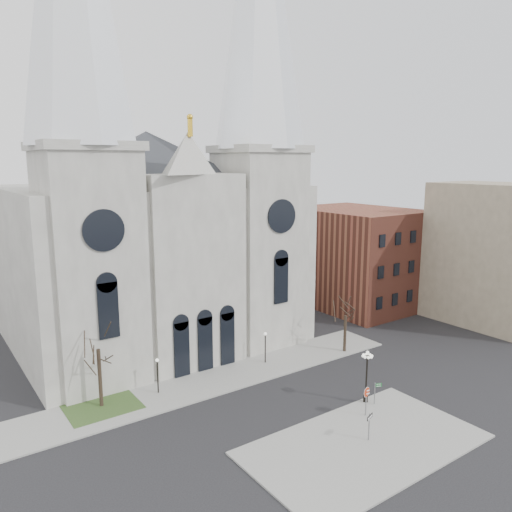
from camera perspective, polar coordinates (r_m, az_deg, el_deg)
ground at (r=41.64m, az=3.93°, el=-19.07°), size 160.00×160.00×0.00m
sidewalk_near at (r=40.30m, az=12.27°, el=-20.29°), size 18.00×10.00×0.14m
sidewalk_far at (r=49.64m, az=-4.34°, el=-13.81°), size 40.00×6.00×0.14m
grass_patch at (r=46.45m, az=-17.22°, el=-16.09°), size 6.00×5.00×0.18m
cathedral at (r=55.72m, az=-10.97°, el=8.30°), size 33.00×26.66×54.00m
bg_building_brick at (r=74.04m, az=11.29°, el=-0.09°), size 14.00×18.00×14.00m
bg_building_tan at (r=70.73m, az=25.33°, el=0.21°), size 10.00×14.00×18.00m
tree_left at (r=44.28m, az=-17.62°, el=-9.72°), size 3.20×3.20×7.50m
tree_right at (r=55.37m, az=10.21°, el=-6.45°), size 3.20×3.20×6.00m
ped_lamp_left at (r=46.64m, az=-11.20°, el=-12.64°), size 0.32×0.32×3.26m
ped_lamp_right at (r=52.22m, az=1.07°, el=-9.82°), size 0.32×0.32×3.26m
stop_sign at (r=43.21m, az=12.50°, el=-15.26°), size 0.89×0.19×2.51m
globe_lamp at (r=44.96m, az=12.55°, el=-12.60°), size 1.17×1.17×4.66m
one_way_sign at (r=40.04m, az=12.81°, el=-18.03°), size 0.90×0.35×2.14m
street_name_sign at (r=45.42m, az=13.52°, el=-14.80°), size 0.59×0.28×1.96m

